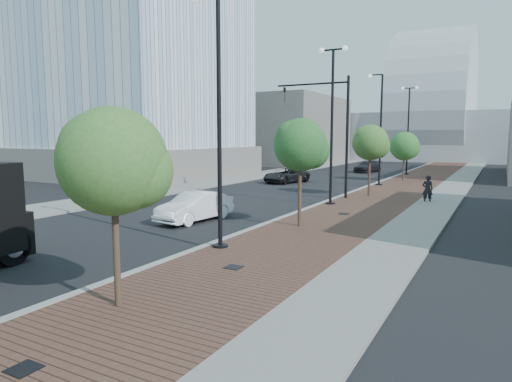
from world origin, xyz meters
The scene contains 23 objects.
sidewalk centered at (3.50, 40.00, 0.06)m, with size 7.00×140.00×0.12m, color #4C2D23.
concrete_strip centered at (6.20, 40.00, 0.07)m, with size 2.40×140.00×0.13m, color slate.
curb centered at (0.00, 40.00, 0.07)m, with size 0.30×140.00×0.14m, color gray.
west_sidewalk centered at (-13.00, 40.00, 0.06)m, with size 4.00×140.00×0.12m, color slate.
white_sedan centered at (-3.61, 14.16, 0.72)m, with size 1.52×4.37×1.44m, color white.
dark_car_mid centered at (-7.41, 32.94, 0.66)m, with size 2.18×4.74×1.32m, color black.
dark_car_far centered at (-4.11, 48.12, 0.65)m, with size 1.82×4.47×1.30m, color black.
pedestrian centered at (5.56, 25.77, 0.88)m, with size 0.64×0.42×1.76m, color black.
streetlight_1 centered at (0.49, 10.00, 4.34)m, with size 1.44×0.56×9.21m.
streetlight_2 centered at (0.60, 22.00, 4.82)m, with size 1.72×0.56×9.28m.
streetlight_3 centered at (0.49, 34.00, 4.34)m, with size 1.44×0.56×9.21m.
streetlight_4 centered at (0.60, 46.00, 4.82)m, with size 1.72×0.56×9.28m.
traffic_mast centered at (-0.30, 25.00, 4.98)m, with size 5.09×0.20×8.00m.
tree_0 centered at (1.65, 4.02, 3.58)m, with size 2.56×2.54×4.86m.
tree_1 centered at (1.65, 15.02, 3.76)m, with size 2.42×2.38×4.97m.
tree_2 centered at (1.65, 27.02, 3.72)m, with size 2.46×2.43×4.95m.
tree_3 centered at (1.65, 39.02, 3.24)m, with size 2.63×2.62×4.56m.
tower_podium centered at (-24.00, 32.00, 1.50)m, with size 19.00×19.00×3.00m, color slate.
convention_center centered at (-2.00, 85.00, 6.00)m, with size 50.00×30.00×50.00m.
commercial_block_nw centered at (-20.00, 60.00, 5.00)m, with size 14.00×20.00×10.00m, color #64605A.
utility_cover_0 centered at (2.40, 1.00, 0.13)m, with size 0.50×0.50×0.02m, color black.
utility_cover_1 centered at (2.40, 8.00, 0.13)m, with size 0.50×0.50×0.02m, color black.
utility_cover_2 centered at (2.40, 19.00, 0.13)m, with size 0.50×0.50×0.02m, color black.
Camera 1 is at (9.54, -3.55, 4.18)m, focal length 31.57 mm.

